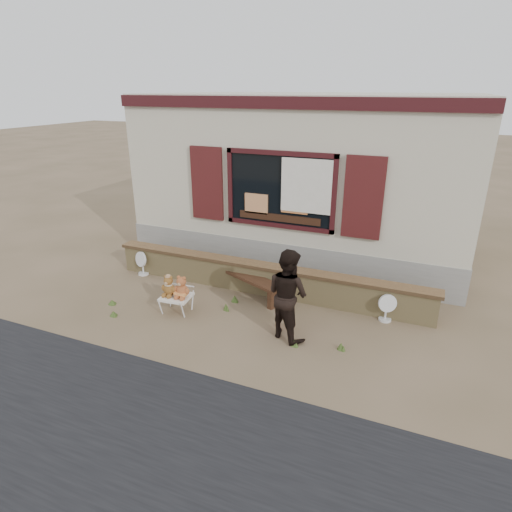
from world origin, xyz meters
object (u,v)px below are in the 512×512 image
at_px(folding_chair, 176,297).
at_px(child, 284,306).
at_px(teddy_bear_left, 169,285).
at_px(teddy_bear_right, 182,286).
at_px(adult, 288,294).
at_px(bench, 249,281).

distance_m(folding_chair, child, 2.15).
height_order(folding_chair, teddy_bear_left, teddy_bear_left).
distance_m(teddy_bear_left, teddy_bear_right, 0.28).
distance_m(folding_chair, teddy_bear_right, 0.30).
xyz_separation_m(child, adult, (0.15, -0.23, 0.37)).
bearing_deg(bench, teddy_bear_left, -109.25).
relative_size(bench, adult, 1.05).
relative_size(teddy_bear_right, adult, 0.28).
relative_size(bench, teddy_bear_right, 3.80).
height_order(bench, adult, adult).
xyz_separation_m(teddy_bear_left, child, (2.27, 0.25, -0.10)).
bearing_deg(bench, teddy_bear_right, -102.17).
xyz_separation_m(teddy_bear_right, adult, (2.14, -0.01, 0.25)).
bearing_deg(teddy_bear_left, adult, -5.22).
height_order(teddy_bear_right, adult, adult).
height_order(teddy_bear_left, adult, adult).
bearing_deg(bench, child, -18.10).
relative_size(folding_chair, child, 0.66).
bearing_deg(adult, teddy_bear_left, 26.69).
bearing_deg(teddy_bear_left, bench, 41.47).
relative_size(folding_chair, teddy_bear_right, 1.34).
xyz_separation_m(bench, child, (1.12, -0.99, 0.14)).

